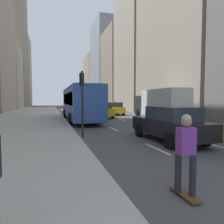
# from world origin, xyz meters

# --- Properties ---
(sidewalk_left) EXTENTS (8.00, 66.00, 0.15)m
(sidewalk_left) POSITION_xyz_m (-7.00, 27.00, 0.07)
(sidewalk_left) COLOR #ADAAA3
(sidewalk_left) RESTS_ON ground
(lane_markings) EXTENTS (5.72, 56.00, 0.01)m
(lane_markings) POSITION_xyz_m (2.60, 23.00, 0.01)
(lane_markings) COLOR white
(lane_markings) RESTS_ON ground
(building_row_right) EXTENTS (6.00, 84.06, 32.74)m
(building_row_right) POSITION_xyz_m (12.00, 40.80, 13.58)
(building_row_right) COLOR slate
(building_row_right) RESTS_ON ground
(taxi_lead) EXTENTS (2.02, 4.40, 1.87)m
(taxi_lead) POSITION_xyz_m (4.00, 26.99, 0.88)
(taxi_lead) COLOR yellow
(taxi_lead) RESTS_ON ground
(taxi_third) EXTENTS (2.02, 4.40, 1.87)m
(taxi_third) POSITION_xyz_m (4.00, 37.27, 0.88)
(taxi_third) COLOR yellow
(taxi_third) RESTS_ON ground
(taxi_fourth) EXTENTS (2.02, 4.40, 1.87)m
(taxi_fourth) POSITION_xyz_m (1.20, 22.86, 0.88)
(taxi_fourth) COLOR yellow
(taxi_fourth) RESTS_ON ground
(sedan_black_near) EXTENTS (2.02, 4.88, 1.72)m
(sedan_black_near) POSITION_xyz_m (1.20, 9.26, 0.88)
(sedan_black_near) COLOR black
(sedan_black_near) RESTS_ON ground
(city_bus) EXTENTS (2.80, 11.61, 3.25)m
(city_bus) POSITION_xyz_m (-1.61, 20.67, 1.79)
(city_bus) COLOR #2D519E
(city_bus) RESTS_ON ground
(box_truck) EXTENTS (2.58, 8.40, 3.15)m
(box_truck) POSITION_xyz_m (6.80, 19.76, 1.71)
(box_truck) COLOR #262628
(box_truck) RESTS_ON ground
(skateboarder) EXTENTS (0.36, 0.80, 1.75)m
(skateboarder) POSITION_xyz_m (-1.73, 4.19, 0.96)
(skateboarder) COLOR brown
(skateboarder) RESTS_ON ground
(traffic_light_pole) EXTENTS (0.24, 0.42, 3.60)m
(traffic_light_pole) POSITION_xyz_m (-2.75, 11.65, 2.41)
(traffic_light_pole) COLOR black
(traffic_light_pole) RESTS_ON ground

